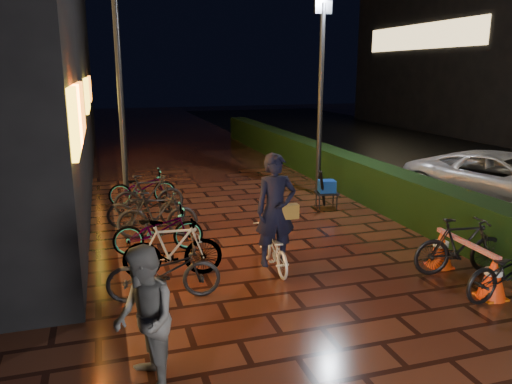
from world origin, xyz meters
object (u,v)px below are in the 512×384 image
object	(u,v)px
cart_assembly	(326,188)
bystander_person	(144,320)
van	(505,180)
cyclist	(275,228)
traffic_barrier	(465,261)

from	to	relation	value
cart_assembly	bystander_person	bearing A→B (deg)	-129.17
bystander_person	van	size ratio (longest dim) A/B	0.33
cart_assembly	cyclist	bearing A→B (deg)	-127.04
van	traffic_barrier	bearing A→B (deg)	-161.72
cyclist	traffic_barrier	world-z (taller)	cyclist
cyclist	traffic_barrier	size ratio (longest dim) A/B	1.19
traffic_barrier	cart_assembly	world-z (taller)	cart_assembly
bystander_person	van	xyz separation A→B (m)	(8.98, 4.75, -0.12)
cyclist	cart_assembly	world-z (taller)	cyclist
traffic_barrier	cyclist	bearing A→B (deg)	154.30
bystander_person	traffic_barrier	world-z (taller)	bystander_person
van	cart_assembly	world-z (taller)	van
van	traffic_barrier	size ratio (longest dim) A/B	2.82
van	traffic_barrier	distance (m)	5.24
van	cyclist	size ratio (longest dim) A/B	2.37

